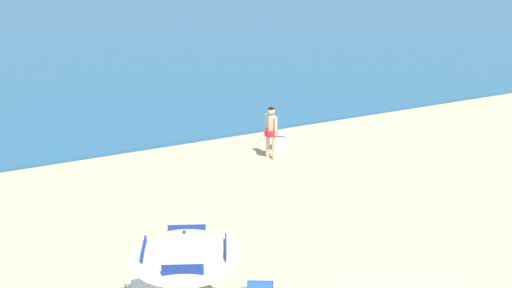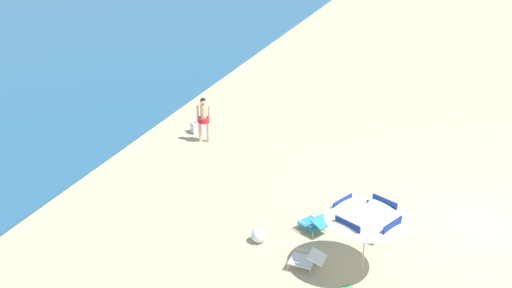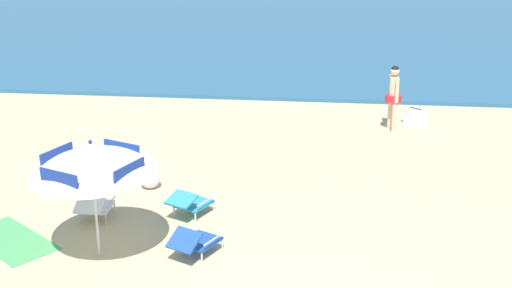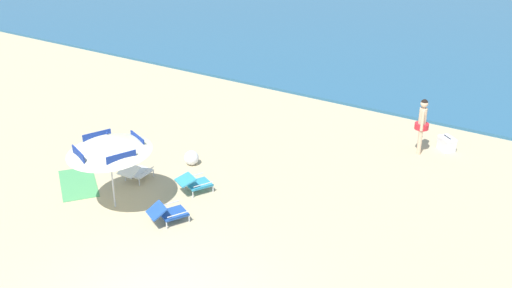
{
  "view_description": "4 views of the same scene",
  "coord_description": "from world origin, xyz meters",
  "px_view_note": "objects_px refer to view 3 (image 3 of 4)",
  "views": [
    {
      "loc": [
        -6.91,
        -8.09,
        7.68
      ],
      "look_at": [
        0.39,
        7.46,
        1.33
      ],
      "focal_mm": 48.43,
      "sensor_mm": 36.0,
      "label": 1
    },
    {
      "loc": [
        -16.61,
        -0.37,
        9.68
      ],
      "look_at": [
        -0.25,
        6.55,
        1.31
      ],
      "focal_mm": 45.51,
      "sensor_mm": 36.0,
      "label": 2
    },
    {
      "loc": [
        0.24,
        -7.71,
        5.65
      ],
      "look_at": [
        -1.24,
        6.18,
        0.66
      ],
      "focal_mm": 50.09,
      "sensor_mm": 36.0,
      "label": 3
    },
    {
      "loc": [
        6.47,
        -6.65,
        7.65
      ],
      "look_at": [
        -1.64,
        5.98,
        0.72
      ],
      "focal_mm": 42.74,
      "sensor_mm": 36.0,
      "label": 4
    }
  ],
  "objects_px": {
    "beach_umbrella_striped_main": "(91,158)",
    "person_standing_near_shore": "(394,93)",
    "lounge_chair_under_umbrella": "(190,202)",
    "lounge_chair_facing_sea": "(94,206)",
    "beach_ball": "(150,178)",
    "lounge_chair_beside_umbrella": "(195,241)",
    "cooler_box": "(415,116)",
    "beach_towel": "(11,240)"
  },
  "relations": [
    {
      "from": "beach_umbrella_striped_main",
      "to": "lounge_chair_under_umbrella",
      "type": "bearing_deg",
      "value": 53.86
    },
    {
      "from": "beach_ball",
      "to": "lounge_chair_beside_umbrella",
      "type": "bearing_deg",
      "value": -62.21
    },
    {
      "from": "beach_ball",
      "to": "lounge_chair_under_umbrella",
      "type": "bearing_deg",
      "value": -49.29
    },
    {
      "from": "person_standing_near_shore",
      "to": "beach_ball",
      "type": "height_order",
      "value": "person_standing_near_shore"
    },
    {
      "from": "person_standing_near_shore",
      "to": "cooler_box",
      "type": "xyz_separation_m",
      "value": [
        0.63,
        0.58,
        -0.75
      ]
    },
    {
      "from": "lounge_chair_facing_sea",
      "to": "beach_towel",
      "type": "xyz_separation_m",
      "value": [
        -1.18,
        -0.94,
        -0.27
      ]
    },
    {
      "from": "beach_umbrella_striped_main",
      "to": "lounge_chair_under_umbrella",
      "type": "distance_m",
      "value": 2.47
    },
    {
      "from": "beach_umbrella_striped_main",
      "to": "cooler_box",
      "type": "bearing_deg",
      "value": 52.52
    },
    {
      "from": "lounge_chair_under_umbrella",
      "to": "beach_ball",
      "type": "relative_size",
      "value": 2.44
    },
    {
      "from": "lounge_chair_beside_umbrella",
      "to": "beach_towel",
      "type": "height_order",
      "value": "lounge_chair_beside_umbrella"
    },
    {
      "from": "lounge_chair_under_umbrella",
      "to": "lounge_chair_beside_umbrella",
      "type": "height_order",
      "value": "lounge_chair_beside_umbrella"
    },
    {
      "from": "lounge_chair_facing_sea",
      "to": "beach_ball",
      "type": "distance_m",
      "value": 1.69
    },
    {
      "from": "lounge_chair_under_umbrella",
      "to": "lounge_chair_facing_sea",
      "type": "bearing_deg",
      "value": -168.11
    },
    {
      "from": "lounge_chair_beside_umbrella",
      "to": "person_standing_near_shore",
      "type": "distance_m",
      "value": 7.83
    },
    {
      "from": "lounge_chair_under_umbrella",
      "to": "cooler_box",
      "type": "distance_m",
      "value": 7.59
    },
    {
      "from": "beach_umbrella_striped_main",
      "to": "cooler_box",
      "type": "height_order",
      "value": "beach_umbrella_striped_main"
    },
    {
      "from": "beach_umbrella_striped_main",
      "to": "lounge_chair_beside_umbrella",
      "type": "relative_size",
      "value": 2.45
    },
    {
      "from": "lounge_chair_facing_sea",
      "to": "cooler_box",
      "type": "height_order",
      "value": "lounge_chair_facing_sea"
    },
    {
      "from": "cooler_box",
      "to": "beach_ball",
      "type": "height_order",
      "value": "cooler_box"
    },
    {
      "from": "lounge_chair_under_umbrella",
      "to": "lounge_chair_facing_sea",
      "type": "relative_size",
      "value": 1.12
    },
    {
      "from": "beach_ball",
      "to": "beach_towel",
      "type": "distance_m",
      "value": 3.1
    },
    {
      "from": "lounge_chair_under_umbrella",
      "to": "person_standing_near_shore",
      "type": "relative_size",
      "value": 0.61
    },
    {
      "from": "lounge_chair_under_umbrella",
      "to": "lounge_chair_facing_sea",
      "type": "height_order",
      "value": "lounge_chair_facing_sea"
    },
    {
      "from": "lounge_chair_beside_umbrella",
      "to": "cooler_box",
      "type": "xyz_separation_m",
      "value": [
        4.28,
        7.47,
        -0.07
      ]
    },
    {
      "from": "lounge_chair_facing_sea",
      "to": "lounge_chair_under_umbrella",
      "type": "bearing_deg",
      "value": 11.89
    },
    {
      "from": "beach_towel",
      "to": "cooler_box",
      "type": "bearing_deg",
      "value": 44.11
    },
    {
      "from": "beach_umbrella_striped_main",
      "to": "lounge_chair_beside_umbrella",
      "type": "bearing_deg",
      "value": 5.43
    },
    {
      "from": "lounge_chair_facing_sea",
      "to": "beach_umbrella_striped_main",
      "type": "bearing_deg",
      "value": -69.08
    },
    {
      "from": "lounge_chair_facing_sea",
      "to": "beach_ball",
      "type": "bearing_deg",
      "value": 68.03
    },
    {
      "from": "beach_umbrella_striped_main",
      "to": "cooler_box",
      "type": "distance_m",
      "value": 9.72
    },
    {
      "from": "beach_umbrella_striped_main",
      "to": "lounge_chair_under_umbrella",
      "type": "xyz_separation_m",
      "value": [
        1.19,
        1.63,
        -1.43
      ]
    },
    {
      "from": "lounge_chair_facing_sea",
      "to": "beach_towel",
      "type": "distance_m",
      "value": 1.53
    },
    {
      "from": "beach_umbrella_striped_main",
      "to": "person_standing_near_shore",
      "type": "relative_size",
      "value": 1.54
    },
    {
      "from": "lounge_chair_under_umbrella",
      "to": "lounge_chair_beside_umbrella",
      "type": "bearing_deg",
      "value": -75.78
    },
    {
      "from": "lounge_chair_beside_umbrella",
      "to": "lounge_chair_facing_sea",
      "type": "relative_size",
      "value": 1.16
    },
    {
      "from": "lounge_chair_beside_umbrella",
      "to": "person_standing_near_shore",
      "type": "height_order",
      "value": "person_standing_near_shore"
    },
    {
      "from": "lounge_chair_facing_sea",
      "to": "lounge_chair_beside_umbrella",
      "type": "bearing_deg",
      "value": -28.78
    },
    {
      "from": "cooler_box",
      "to": "beach_towel",
      "type": "xyz_separation_m",
      "value": [
        -7.51,
        -7.28,
        -0.2
      ]
    },
    {
      "from": "beach_umbrella_striped_main",
      "to": "lounge_chair_facing_sea",
      "type": "distance_m",
      "value": 1.98
    },
    {
      "from": "lounge_chair_under_umbrella",
      "to": "beach_umbrella_striped_main",
      "type": "bearing_deg",
      "value": -126.14
    },
    {
      "from": "beach_umbrella_striped_main",
      "to": "beach_ball",
      "type": "distance_m",
      "value": 3.22
    },
    {
      "from": "lounge_chair_facing_sea",
      "to": "person_standing_near_shore",
      "type": "height_order",
      "value": "person_standing_near_shore"
    }
  ]
}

